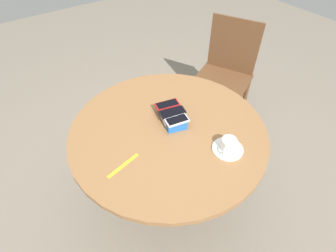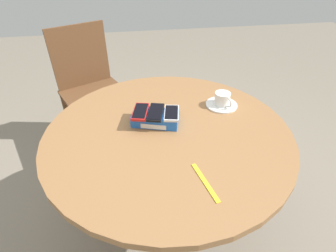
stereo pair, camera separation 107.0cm
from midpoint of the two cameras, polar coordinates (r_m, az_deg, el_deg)
ground_plane at (r=1.77m, az=-17.02°, el=-29.21°), size 8.00×8.00×0.00m
round_table at (r=1.25m, az=-22.19°, el=-16.59°), size 1.08×1.08×0.71m
phone_box at (r=1.22m, az=-25.12°, el=-11.06°), size 0.23×0.16×0.05m
phone_red at (r=1.23m, az=-28.29°, el=-9.63°), size 0.09×0.15×0.01m
phone_black at (r=1.20m, az=-25.40°, el=-9.97°), size 0.10×0.15×0.01m
phone_white at (r=1.17m, az=-22.37°, el=-10.50°), size 0.09×0.13×0.01m
saucer at (r=1.24m, az=-8.58°, el=-7.54°), size 0.16×0.16×0.01m
coffee_cup at (r=1.22m, az=-8.69°, el=-6.35°), size 0.08×0.10×0.06m
lanyard_strap at (r=0.99m, az=-21.79°, el=-27.98°), size 0.05×0.19×0.00m
chair_near_window at (r=2.11m, az=-28.80°, el=0.18°), size 0.58×0.58×0.92m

